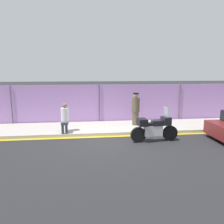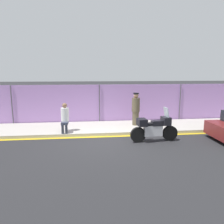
# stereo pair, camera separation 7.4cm
# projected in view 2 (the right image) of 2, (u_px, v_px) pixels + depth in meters

# --- Properties ---
(ground_plane) EXTENTS (120.00, 120.00, 0.00)m
(ground_plane) POSITION_uv_depth(u_px,v_px,m) (104.00, 142.00, 9.36)
(ground_plane) COLOR #262628
(sidewalk) EXTENTS (35.72, 2.53, 0.15)m
(sidewalk) POSITION_uv_depth(u_px,v_px,m) (101.00, 128.00, 11.46)
(sidewalk) COLOR #ADA89E
(sidewalk) RESTS_ON ground_plane
(curb_paint_stripe) EXTENTS (35.72, 0.18, 0.01)m
(curb_paint_stripe) POSITION_uv_depth(u_px,v_px,m) (103.00, 137.00, 10.15)
(curb_paint_stripe) COLOR gold
(curb_paint_stripe) RESTS_ON ground_plane
(storefront_fence) EXTENTS (33.93, 0.17, 2.26)m
(storefront_fence) POSITION_uv_depth(u_px,v_px,m) (99.00, 104.00, 12.59)
(storefront_fence) COLOR #AD7FC6
(storefront_fence) RESTS_ON ground_plane
(motorcycle) EXTENTS (2.12, 0.59, 1.48)m
(motorcycle) POSITION_uv_depth(u_px,v_px,m) (154.00, 128.00, 9.38)
(motorcycle) COLOR black
(motorcycle) RESTS_ON ground_plane
(officer_standing) EXTENTS (0.42, 0.42, 1.74)m
(officer_standing) POSITION_uv_depth(u_px,v_px,m) (136.00, 109.00, 11.62)
(officer_standing) COLOR brown
(officer_standing) RESTS_ON sidewalk
(person_seated_on_curb) EXTENTS (0.37, 0.70, 1.37)m
(person_seated_on_curb) POSITION_uv_depth(u_px,v_px,m) (65.00, 116.00, 10.35)
(person_seated_on_curb) COLOR #2D3342
(person_seated_on_curb) RESTS_ON sidewalk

